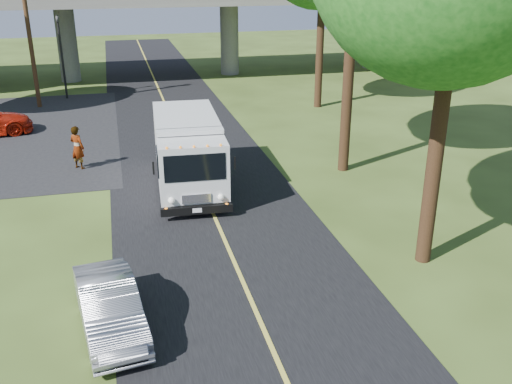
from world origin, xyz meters
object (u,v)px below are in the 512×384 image
object	(u,v)px
silver_sedan	(110,307)
pedestrian	(77,148)
traffic_signal	(61,48)
step_van	(188,150)
utility_pole	(29,29)

from	to	relation	value
silver_sedan	pedestrian	xyz separation A→B (m)	(-1.17, 12.17, 0.31)
traffic_signal	step_van	xyz separation A→B (m)	(5.56, -17.36, -1.70)
step_van	silver_sedan	bearing A→B (deg)	-106.18
utility_pole	pedestrian	bearing A→B (deg)	-77.12
step_van	silver_sedan	xyz separation A→B (m)	(-3.12, -8.94, -0.88)
traffic_signal	utility_pole	xyz separation A→B (m)	(-1.50, -2.00, 1.40)
traffic_signal	silver_sedan	world-z (taller)	traffic_signal
traffic_signal	step_van	size ratio (longest dim) A/B	0.78
utility_pole	silver_sedan	bearing A→B (deg)	-80.78
pedestrian	utility_pole	bearing A→B (deg)	-35.67
silver_sedan	pedestrian	size ratio (longest dim) A/B	2.03
utility_pole	pedestrian	world-z (taller)	utility_pole
utility_pole	step_van	distance (m)	17.19
step_van	silver_sedan	world-z (taller)	step_van
pedestrian	traffic_signal	bearing A→B (deg)	-43.40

